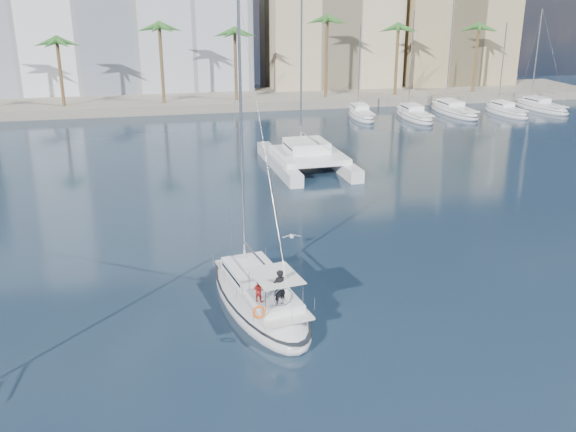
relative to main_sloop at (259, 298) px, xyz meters
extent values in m
plane|color=black|center=(1.96, 2.06, -0.52)|extent=(160.00, 160.00, 0.00)
cube|color=gray|center=(1.96, 63.06, 0.08)|extent=(120.00, 14.00, 1.20)
cube|color=white|center=(-10.04, 75.06, 13.48)|extent=(42.00, 16.00, 28.00)
cube|color=#BEAE88|center=(23.96, 72.06, 9.48)|extent=(20.00, 14.00, 20.00)
cube|color=tan|center=(43.96, 70.06, 8.48)|extent=(18.00, 12.00, 18.00)
cylinder|color=brown|center=(1.96, 59.06, 4.73)|extent=(0.44, 0.44, 10.50)
sphere|color=#2C6224|center=(1.96, 59.06, 9.98)|extent=(3.60, 3.60, 3.60)
cylinder|color=brown|center=(35.96, 59.06, 4.73)|extent=(0.44, 0.44, 10.50)
sphere|color=#2C6224|center=(35.96, 59.06, 9.98)|extent=(3.60, 3.60, 3.60)
ellipsoid|color=silver|center=(0.00, 0.01, -0.18)|extent=(5.30, 11.40, 2.28)
ellipsoid|color=black|center=(0.00, 0.01, 0.14)|extent=(5.35, 11.50, 0.18)
cube|color=silver|center=(0.04, -0.20, 0.68)|extent=(3.84, 8.52, 0.12)
cube|color=white|center=(-0.18, 1.05, 1.04)|extent=(2.92, 3.93, 0.60)
cube|color=black|center=(-0.18, 1.05, 1.06)|extent=(2.87, 3.52, 0.14)
cylinder|color=#B7BABF|center=(-0.39, 2.30, 7.93)|extent=(0.15, 0.15, 14.37)
cylinder|color=#B7BABF|center=(-0.02, 0.12, 2.24)|extent=(0.86, 4.38, 0.11)
cube|color=white|center=(0.39, -2.27, 0.92)|extent=(2.51, 3.05, 0.36)
cube|color=silver|center=(0.41, -2.38, 2.29)|extent=(2.51, 3.05, 0.04)
torus|color=silver|center=(0.57, -3.31, 1.59)|extent=(0.95, 0.22, 0.96)
torus|color=#FE580D|center=(-0.68, -3.96, 1.29)|extent=(0.65, 0.30, 0.64)
imported|color=black|center=(0.44, -3.11, 2.00)|extent=(0.76, 0.62, 1.80)
imported|color=#A31B19|center=(-0.43, -2.49, 1.67)|extent=(0.70, 0.69, 1.14)
cube|color=silver|center=(6.44, 26.63, 0.03)|extent=(1.72, 13.17, 1.10)
cube|color=silver|center=(11.80, 26.85, 0.03)|extent=(1.72, 13.17, 1.10)
cube|color=white|center=(9.15, 26.08, 0.78)|extent=(6.24, 7.45, 0.50)
cube|color=white|center=(9.12, 26.74, 1.48)|extent=(3.76, 4.08, 1.00)
cube|color=black|center=(9.12, 26.74, 1.53)|extent=(3.76, 3.55, 0.18)
cylinder|color=#B7BABF|center=(9.04, 28.71, 9.74)|extent=(0.18, 0.18, 17.51)
ellipsoid|color=silver|center=(3.32, 7.12, 0.45)|extent=(0.24, 0.46, 0.22)
sphere|color=silver|center=(3.32, 7.34, 0.47)|extent=(0.12, 0.12, 0.12)
cube|color=gray|center=(3.00, 7.12, 0.48)|extent=(0.53, 0.19, 0.12)
cube|color=gray|center=(3.65, 7.12, 0.48)|extent=(0.53, 0.19, 0.12)
camera|label=1|loc=(-4.94, -29.66, 15.13)|focal=40.00mm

